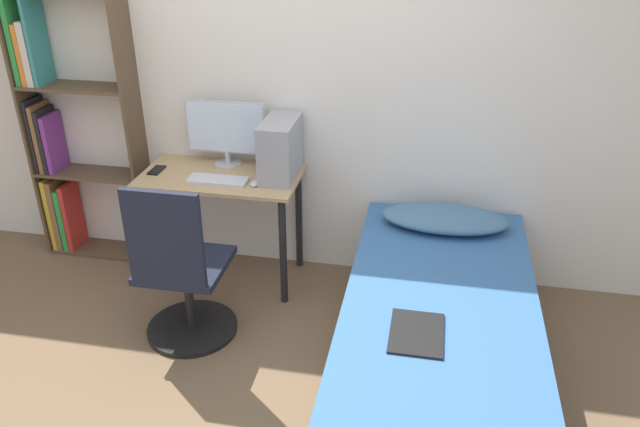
{
  "coord_description": "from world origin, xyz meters",
  "views": [
    {
      "loc": [
        0.86,
        -2.09,
        2.26
      ],
      "look_at": [
        0.31,
        0.79,
        0.75
      ],
      "focal_mm": 35.0,
      "sensor_mm": 36.0,
      "label": 1
    }
  ],
  "objects": [
    {
      "name": "bed",
      "position": [
        0.97,
        0.48,
        0.25
      ],
      "size": [
        0.96,
        2.01,
        0.51
      ],
      "color": "#4C3D2D",
      "rests_on": "ground_plane"
    },
    {
      "name": "pc_tower",
      "position": [
        -0.03,
        1.28,
        0.91
      ],
      "size": [
        0.19,
        0.39,
        0.35
      ],
      "color": "#99999E",
      "rests_on": "desk"
    },
    {
      "name": "monitor",
      "position": [
        -0.4,
        1.39,
        0.95
      ],
      "size": [
        0.51,
        0.17,
        0.41
      ],
      "color": "#B7B7BC",
      "rests_on": "desk"
    },
    {
      "name": "ground_plane",
      "position": [
        0.0,
        0.0,
        0.0
      ],
      "size": [
        14.0,
        14.0,
        0.0
      ],
      "primitive_type": "plane",
      "color": "brown"
    },
    {
      "name": "bookshelf",
      "position": [
        -1.52,
        1.37,
        0.84
      ],
      "size": [
        0.74,
        0.24,
        1.78
      ],
      "color": "brown",
      "rests_on": "ground_plane"
    },
    {
      "name": "office_chair",
      "position": [
        -0.42,
        0.56,
        0.38
      ],
      "size": [
        0.52,
        0.52,
        0.99
      ],
      "color": "black",
      "rests_on": "ground_plane"
    },
    {
      "name": "desk",
      "position": [
        -0.4,
        1.23,
        0.6
      ],
      "size": [
        0.97,
        0.53,
        0.73
      ],
      "color": "tan",
      "rests_on": "ground_plane"
    },
    {
      "name": "mouse",
      "position": [
        -0.15,
        1.12,
        0.74
      ],
      "size": [
        0.06,
        0.09,
        0.02
      ],
      "color": "silver",
      "rests_on": "desk"
    },
    {
      "name": "magazine",
      "position": [
        0.86,
        0.18,
        0.51
      ],
      "size": [
        0.24,
        0.32,
        0.01
      ],
      "color": "black",
      "rests_on": "bed"
    },
    {
      "name": "pillow",
      "position": [
        0.97,
        1.23,
        0.56
      ],
      "size": [
        0.73,
        0.36,
        0.11
      ],
      "color": "teal",
      "rests_on": "bed"
    },
    {
      "name": "phone",
      "position": [
        -0.81,
        1.2,
        0.73
      ],
      "size": [
        0.07,
        0.14,
        0.01
      ],
      "color": "black",
      "rests_on": "desk"
    },
    {
      "name": "keyboard",
      "position": [
        -0.38,
        1.12,
        0.74
      ],
      "size": [
        0.36,
        0.13,
        0.02
      ],
      "color": "silver",
      "rests_on": "desk"
    },
    {
      "name": "wall_back",
      "position": [
        0.0,
        1.52,
        1.25
      ],
      "size": [
        8.0,
        0.05,
        2.5
      ],
      "color": "silver",
      "rests_on": "ground_plane"
    }
  ]
}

